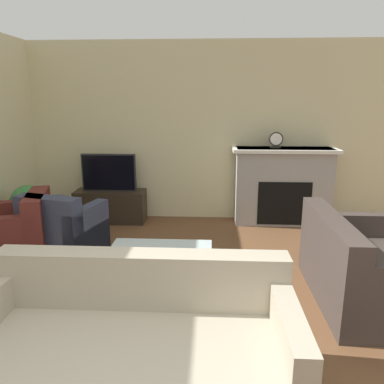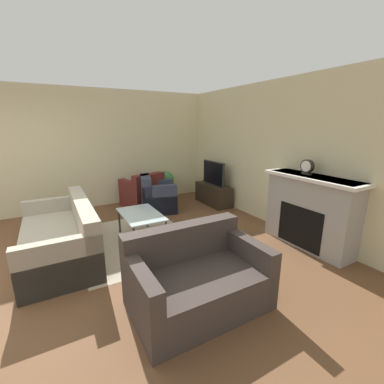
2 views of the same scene
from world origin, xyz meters
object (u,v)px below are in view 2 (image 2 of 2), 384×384
object	(u,v)px
mantel_clock	(307,167)
armchair_by_window	(143,194)
potted_plant	(165,183)
armchair_accent	(157,198)
couch_sectional	(62,238)
tv	(213,173)
coffee_table	(141,216)
couch_loveseat	(196,280)

from	to	relation	value
mantel_clock	armchair_by_window	bearing A→B (deg)	-152.76
potted_plant	armchair_accent	bearing A→B (deg)	-37.34
couch_sectional	mantel_clock	world-z (taller)	mantel_clock
tv	potted_plant	xyz separation A→B (m)	(-0.82, -0.92, -0.30)
coffee_table	potted_plant	world-z (taller)	potted_plant
couch_loveseat	couch_sectional	bearing A→B (deg)	122.39
potted_plant	tv	bearing A→B (deg)	48.42
couch_sectional	potted_plant	distance (m)	3.12
coffee_table	couch_loveseat	bearing A→B (deg)	-0.36
couch_sectional	couch_loveseat	distance (m)	2.25
armchair_accent	mantel_clock	size ratio (longest dim) A/B	3.90
armchair_by_window	coffee_table	distance (m)	1.86
couch_loveseat	armchair_by_window	xyz separation A→B (m)	(-3.64, 0.64, 0.01)
tv	couch_sectional	xyz separation A→B (m)	(1.07, -3.40, -0.49)
armchair_accent	potted_plant	bearing A→B (deg)	-22.38
couch_loveseat	armchair_by_window	distance (m)	3.69
armchair_by_window	mantel_clock	world-z (taller)	mantel_clock
armchair_accent	coffee_table	bearing A→B (deg)	163.14
potted_plant	couch_loveseat	bearing A→B (deg)	-18.62
armchair_by_window	potted_plant	distance (m)	0.67
tv	mantel_clock	size ratio (longest dim) A/B	3.48
couch_sectional	coffee_table	world-z (taller)	couch_sectional
coffee_table	mantel_clock	bearing A→B (deg)	57.86
couch_sectional	armchair_by_window	distance (m)	2.54
tv	armchair_by_window	distance (m)	1.76
couch_sectional	potted_plant	xyz separation A→B (m)	(-1.88, 2.48, 0.19)
potted_plant	mantel_clock	world-z (taller)	mantel_clock
tv	potted_plant	world-z (taller)	tv
couch_loveseat	armchair_accent	world-z (taller)	same
mantel_clock	potted_plant	bearing A→B (deg)	-163.27
couch_loveseat	mantel_clock	bearing A→B (deg)	11.84
armchair_accent	mantel_clock	bearing A→B (deg)	-136.06
couch_sectional	armchair_by_window	xyz separation A→B (m)	(-1.74, 1.84, 0.02)
couch_sectional	coffee_table	bearing A→B (deg)	89.81
armchair_by_window	potted_plant	size ratio (longest dim) A/B	1.26
armchair_accent	coffee_table	distance (m)	1.48
couch_loveseat	tv	bearing A→B (deg)	53.43
armchair_by_window	coffee_table	world-z (taller)	armchair_by_window
couch_loveseat	mantel_clock	size ratio (longest dim) A/B	5.98
couch_loveseat	armchair_by_window	bearing A→B (deg)	80.02
tv	potted_plant	size ratio (longest dim) A/B	1.06
armchair_by_window	armchair_accent	bearing A→B (deg)	90.72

